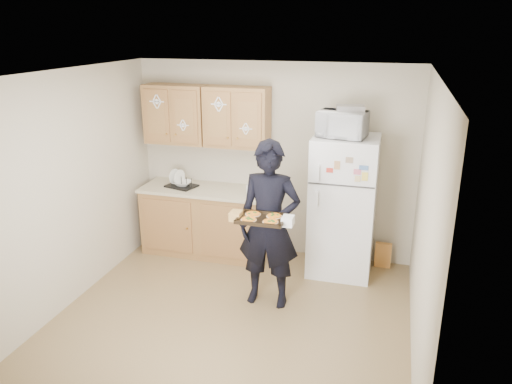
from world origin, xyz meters
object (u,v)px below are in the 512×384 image
at_px(baking_tray, 262,219).
at_px(dish_rack, 181,181).
at_px(microwave, 342,124).
at_px(refrigerator, 343,206).
at_px(person, 269,225).

distance_m(baking_tray, dish_rack, 1.94).
xyz_separation_m(baking_tray, microwave, (0.61, 1.21, 0.76)).
bearing_deg(microwave, refrigerator, 51.22).
bearing_deg(baking_tray, dish_rack, 137.57).
relative_size(person, microwave, 3.39).
distance_m(baking_tray, microwave, 1.55).
relative_size(person, dish_rack, 4.85).
height_order(person, dish_rack, person).
height_order(refrigerator, dish_rack, refrigerator).
bearing_deg(dish_rack, person, -34.55).
xyz_separation_m(person, baking_tray, (-0.00, -0.30, 0.18)).
height_order(refrigerator, baking_tray, refrigerator).
bearing_deg(baking_tray, refrigerator, 61.53).
relative_size(refrigerator, baking_tray, 3.61).
height_order(person, baking_tray, person).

